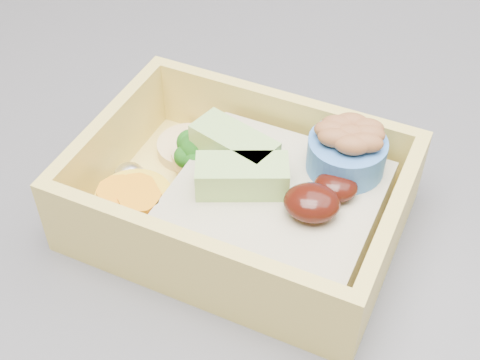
# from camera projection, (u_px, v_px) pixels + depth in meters

# --- Properties ---
(bento_box) EXTENTS (0.21, 0.18, 0.07)m
(bento_box) POSITION_uv_depth(u_px,v_px,m) (251.00, 195.00, 0.39)
(bento_box) COLOR #E4C95E
(bento_box) RESTS_ON island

